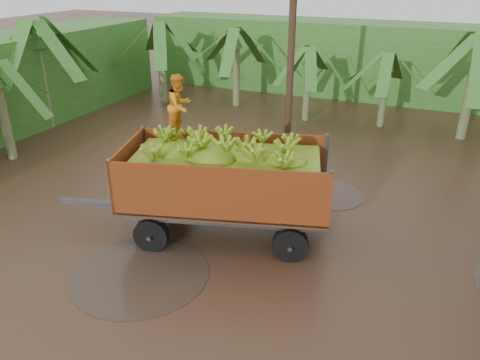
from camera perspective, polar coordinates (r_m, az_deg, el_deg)
name	(u,v)px	position (r m, az deg, el deg)	size (l,w,h in m)	color
ground	(308,273)	(10.58, 8.26, -11.10)	(100.00, 100.00, 0.00)	black
hedge_north	(359,59)	(25.08, 14.29, 14.07)	(22.00, 3.00, 3.60)	#2D661E
banana_trailer	(225,178)	(11.24, -1.83, 0.19)	(6.90, 3.61, 3.83)	#A44217
utility_pole	(291,48)	(15.94, 6.27, 15.70)	(1.20, 0.24, 7.24)	#47301E
banana_plants	(217,94)	(17.37, -2.85, 10.38)	(24.53, 21.02, 4.36)	#2D661E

